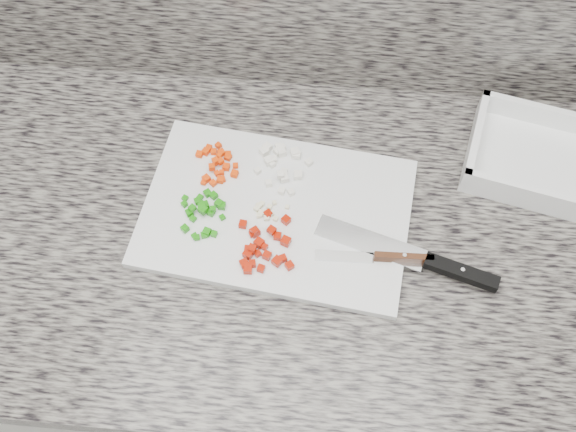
{
  "coord_description": "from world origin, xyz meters",
  "views": [
    {
      "loc": [
        0.09,
        0.97,
        1.77
      ],
      "look_at": [
        0.04,
        1.44,
        0.93
      ],
      "focal_mm": 40.0,
      "sensor_mm": 36.0,
      "label": 1
    }
  ],
  "objects": [
    {
      "name": "cutting_board",
      "position": [
        0.02,
        1.46,
        0.91
      ],
      "size": [
        0.44,
        0.32,
        0.01
      ],
      "primitive_type": "cube",
      "rotation": [
        0.0,
        0.0,
        -0.12
      ],
      "color": "silver",
      "rests_on": "countertop"
    },
    {
      "name": "countertop",
      "position": [
        0.0,
        1.44,
        0.88
      ],
      "size": [
        3.96,
        0.64,
        0.04
      ],
      "primitive_type": "cube",
      "color": "slate",
      "rests_on": "cabinet"
    },
    {
      "name": "green_pepper_pile",
      "position": [
        -0.09,
        1.45,
        0.92
      ],
      "size": [
        0.07,
        0.09,
        0.02
      ],
      "color": "#187C0B",
      "rests_on": "cutting_board"
    },
    {
      "name": "red_pepper_pile",
      "position": [
        0.01,
        1.39,
        0.92
      ],
      "size": [
        0.09,
        0.11,
        0.02
      ],
      "color": "#A21402",
      "rests_on": "cutting_board"
    },
    {
      "name": "carrot_pile",
      "position": [
        -0.08,
        1.53,
        0.92
      ],
      "size": [
        0.07,
        0.09,
        0.02
      ],
      "color": "#E43A04",
      "rests_on": "cutting_board"
    },
    {
      "name": "cabinet",
      "position": [
        0.0,
        1.44,
        0.43
      ],
      "size": [
        3.92,
        0.62,
        0.86
      ],
      "primitive_type": "cube",
      "color": "silver",
      "rests_on": "ground"
    },
    {
      "name": "onion_pile",
      "position": [
        0.02,
        1.55,
        0.92
      ],
      "size": [
        0.09,
        0.1,
        0.02
      ],
      "color": "white",
      "rests_on": "cutting_board"
    },
    {
      "name": "chef_knife",
      "position": [
        0.26,
        1.39,
        0.92
      ],
      "size": [
        0.27,
        0.11,
        0.02
      ],
      "rotation": [
        0.0,
        0.0,
        -0.29
      ],
      "color": "silver",
      "rests_on": "cutting_board"
    },
    {
      "name": "paring_knife",
      "position": [
        0.2,
        1.39,
        0.92
      ],
      "size": [
        0.17,
        0.02,
        0.02
      ],
      "rotation": [
        0.0,
        0.0,
        0.03
      ],
      "color": "silver",
      "rests_on": "cutting_board"
    },
    {
      "name": "tray",
      "position": [
        0.44,
        1.59,
        0.92
      ],
      "size": [
        0.28,
        0.22,
        0.05
      ],
      "rotation": [
        0.0,
        0.0,
        -0.23
      ],
      "color": "white",
      "rests_on": "countertop"
    },
    {
      "name": "garlic_pile",
      "position": [
        0.01,
        1.46,
        0.92
      ],
      "size": [
        0.05,
        0.04,
        0.01
      ],
      "color": "beige",
      "rests_on": "cutting_board"
    }
  ]
}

